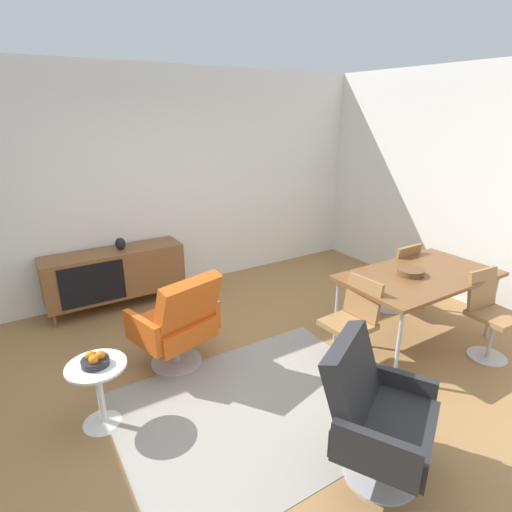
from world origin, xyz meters
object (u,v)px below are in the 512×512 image
(lounge_chair_red, at_px, (178,321))
(armchair_black_shell, at_px, (376,414))
(side_table_round, at_px, (99,387))
(dining_table, at_px, (419,278))
(dining_chair_front_right, at_px, (490,312))
(dining_chair_back_right, at_px, (396,274))
(vase_cobalt, at_px, (120,244))
(dining_chair_near_window, at_px, (352,321))
(fruit_bowl, at_px, (95,360))
(sideboard, at_px, (115,273))
(wooden_bowl_on_table, at_px, (410,272))

(lounge_chair_red, relative_size, armchair_black_shell, 1.00)
(lounge_chair_red, relative_size, side_table_round, 1.82)
(dining_table, xyz_separation_m, dining_chair_front_right, (0.35, -0.56, -0.23))
(dining_table, height_order, dining_chair_back_right, dining_chair_back_right)
(vase_cobalt, xyz_separation_m, dining_table, (2.32, -2.41, -0.09))
(dining_chair_near_window, bearing_deg, dining_table, -0.27)
(side_table_round, height_order, fruit_bowl, fruit_bowl)
(sideboard, bearing_deg, lounge_chair_red, -83.47)
(dining_chair_near_window, height_order, fruit_bowl, dining_chair_near_window)
(lounge_chair_red, bearing_deg, dining_chair_near_window, -31.72)
(dining_chair_back_right, height_order, side_table_round, dining_chair_back_right)
(vase_cobalt, height_order, dining_chair_front_right, vase_cobalt)
(vase_cobalt, height_order, wooden_bowl_on_table, vase_cobalt)
(fruit_bowl, bearing_deg, dining_table, -8.36)
(dining_chair_back_right, relative_size, fruit_bowl, 4.28)
(side_table_round, bearing_deg, fruit_bowl, -77.72)
(dining_chair_back_right, distance_m, side_table_round, 3.39)
(dining_chair_near_window, relative_size, dining_chair_front_right, 1.00)
(wooden_bowl_on_table, xyz_separation_m, dining_chair_near_window, (-0.79, -0.04, -0.30))
(dining_table, xyz_separation_m, dining_chair_near_window, (-0.89, 0.00, -0.23))
(lounge_chair_red, bearing_deg, vase_cobalt, 92.82)
(sideboard, relative_size, fruit_bowl, 8.00)
(dining_chair_back_right, xyz_separation_m, dining_chair_near_window, (-1.24, -0.55, 0.00))
(vase_cobalt, bearing_deg, sideboard, -178.94)
(wooden_bowl_on_table, bearing_deg, lounge_chair_red, 159.46)
(wooden_bowl_on_table, xyz_separation_m, dining_chair_front_right, (0.46, -0.60, -0.30))
(armchair_black_shell, bearing_deg, dining_chair_near_window, 52.58)
(dining_table, height_order, side_table_round, dining_table)
(dining_chair_near_window, bearing_deg, dining_chair_front_right, -24.37)
(side_table_round, bearing_deg, lounge_chair_red, 26.58)
(dining_table, height_order, wooden_bowl_on_table, wooden_bowl_on_table)
(dining_table, bearing_deg, vase_cobalt, 133.92)
(dining_table, bearing_deg, armchair_black_shell, -149.46)
(side_table_round, bearing_deg, wooden_bowl_on_table, -7.90)
(dining_chair_back_right, relative_size, armchair_black_shell, 0.90)
(vase_cobalt, height_order, lounge_chair_red, lounge_chair_red)
(fruit_bowl, bearing_deg, lounge_chair_red, 26.63)
(dining_chair_front_right, xyz_separation_m, fruit_bowl, (-3.39, 1.01, 0.09))
(dining_chair_back_right, xyz_separation_m, side_table_round, (-3.39, -0.11, -0.15))
(vase_cobalt, bearing_deg, dining_table, -46.08)
(wooden_bowl_on_table, distance_m, dining_chair_front_right, 0.81)
(armchair_black_shell, bearing_deg, dining_chair_back_right, 37.53)
(dining_table, distance_m, side_table_round, 3.09)
(dining_chair_back_right, bearing_deg, wooden_bowl_on_table, -131.01)
(lounge_chair_red, bearing_deg, wooden_bowl_on_table, -20.54)
(dining_chair_near_window, height_order, side_table_round, dining_chair_near_window)
(dining_chair_back_right, height_order, armchair_black_shell, armchair_black_shell)
(dining_chair_front_right, height_order, armchair_black_shell, armchair_black_shell)
(vase_cobalt, relative_size, dining_chair_front_right, 0.16)
(wooden_bowl_on_table, relative_size, dining_chair_back_right, 0.30)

